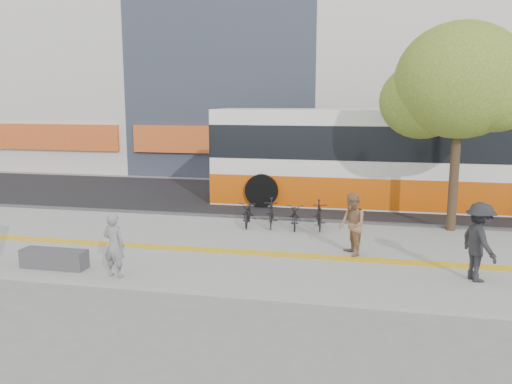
% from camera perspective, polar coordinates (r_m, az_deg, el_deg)
% --- Properties ---
extents(ground, '(120.00, 120.00, 0.00)m').
position_cam_1_polar(ground, '(13.59, -8.67, -7.56)').
color(ground, slate).
rests_on(ground, ground).
extents(sidewalk, '(40.00, 7.00, 0.08)m').
position_cam_1_polar(sidewalk, '(14.93, -6.62, -5.74)').
color(sidewalk, gray).
rests_on(sidewalk, ground).
extents(tactile_strip, '(40.00, 0.45, 0.01)m').
position_cam_1_polar(tactile_strip, '(14.46, -7.26, -6.09)').
color(tactile_strip, yellow).
rests_on(tactile_strip, sidewalk).
extents(street, '(40.00, 8.00, 0.06)m').
position_cam_1_polar(street, '(21.97, -0.33, -0.58)').
color(street, black).
rests_on(street, ground).
extents(curb, '(40.00, 0.25, 0.14)m').
position_cam_1_polar(curb, '(18.16, -3.08, -2.73)').
color(curb, '#3A3A3C').
rests_on(curb, ground).
extents(bench, '(1.60, 0.45, 0.45)m').
position_cam_1_polar(bench, '(13.63, -20.88, -6.72)').
color(bench, '#3A3A3C').
rests_on(bench, sidewalk).
extents(street_tree, '(4.40, 3.80, 6.31)m').
position_cam_1_polar(street_tree, '(17.09, 20.97, 10.84)').
color(street_tree, '#312216').
rests_on(street_tree, sidewalk).
extents(bus, '(13.58, 3.22, 3.61)m').
position_cam_1_polar(bus, '(20.73, 14.44, 3.30)').
color(bus, silver).
rests_on(bus, street).
extents(bicycle_row, '(2.95, 1.58, 0.88)m').
position_cam_1_polar(bicycle_row, '(16.69, 2.83, -2.37)').
color(bicycle_row, black).
rests_on(bicycle_row, sidewalk).
extents(seated_woman, '(0.58, 0.42, 1.48)m').
position_cam_1_polar(seated_woman, '(12.41, -15.02, -5.54)').
color(seated_woman, black).
rests_on(seated_woman, sidewalk).
extents(pedestrian_tan, '(0.88, 0.97, 1.62)m').
position_cam_1_polar(pedestrian_tan, '(13.81, 10.27, -3.47)').
color(pedestrian_tan, '#896344').
rests_on(pedestrian_tan, sidewalk).
extents(pedestrian_dark, '(1.03, 1.30, 1.77)m').
position_cam_1_polar(pedestrian_dark, '(12.71, 22.88, -4.97)').
color(pedestrian_dark, black).
rests_on(pedestrian_dark, sidewalk).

